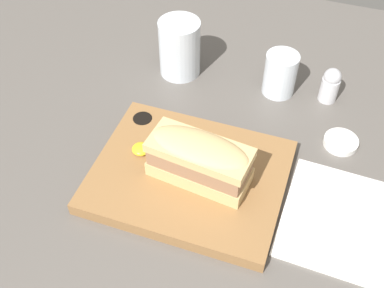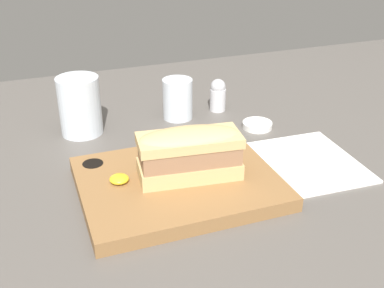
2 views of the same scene
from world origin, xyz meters
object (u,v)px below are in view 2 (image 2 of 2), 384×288
object	(u,v)px
water_glass	(80,109)
napkin	(308,162)
salt_shaker	(218,95)
wine_glass	(178,101)
condiment_dish	(257,125)
serving_board	(177,183)
sandwich	(189,151)

from	to	relation	value
water_glass	napkin	xyz separation A→B (cm)	(34.24, -25.25, -4.63)
napkin	salt_shaker	bearing A→B (deg)	101.88
water_glass	napkin	distance (cm)	42.80
wine_glass	condiment_dish	distance (cm)	16.80
water_glass	condiment_dish	distance (cm)	34.24
water_glass	serving_board	bearing A→B (deg)	-67.14
sandwich	condiment_dish	size ratio (longest dim) A/B	2.77
napkin	wine_glass	bearing A→B (deg)	119.82
condiment_dish	napkin	bearing A→B (deg)	-83.94
salt_shaker	water_glass	bearing A→B (deg)	-177.55
serving_board	water_glass	distance (cm)	27.80
napkin	salt_shaker	distance (cm)	27.26
serving_board	sandwich	bearing A→B (deg)	-12.15
wine_glass	salt_shaker	distance (cm)	9.20
salt_shaker	condiment_dish	distance (cm)	11.90
water_glass	salt_shaker	world-z (taller)	water_glass
serving_board	salt_shaker	xyz separation A→B (cm)	(17.97, 26.62, 2.35)
water_glass	condiment_dish	size ratio (longest dim) A/B	1.92
serving_board	water_glass	bearing A→B (deg)	112.86
sandwich	wine_glass	world-z (taller)	sandwich
water_glass	wine_glass	xyz separation A→B (cm)	(19.51, 0.46, -1.16)
salt_shaker	serving_board	bearing A→B (deg)	-124.03
water_glass	wine_glass	size ratio (longest dim) A/B	1.36
salt_shaker	condiment_dish	bearing A→B (deg)	-70.19
water_glass	salt_shaker	size ratio (longest dim) A/B	1.61
wine_glass	napkin	world-z (taller)	wine_glass
napkin	salt_shaker	size ratio (longest dim) A/B	2.84
serving_board	napkin	xyz separation A→B (cm)	(23.54, 0.14, -0.92)
wine_glass	condiment_dish	bearing A→B (deg)	-37.64
salt_shaker	napkin	bearing A→B (deg)	-78.12
water_glass	salt_shaker	bearing A→B (deg)	2.45
sandwich	water_glass	world-z (taller)	water_glass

